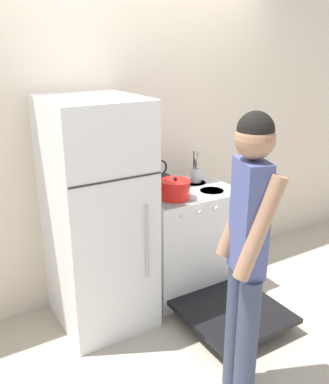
{
  "coord_description": "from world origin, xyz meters",
  "views": [
    {
      "loc": [
        -1.55,
        -3.03,
        2.04
      ],
      "look_at": [
        0.01,
        -0.46,
        0.97
      ],
      "focal_mm": 40.0,
      "sensor_mm": 36.0,
      "label": 1
    }
  ],
  "objects_px": {
    "tea_kettle": "(160,180)",
    "utensil_jar": "(196,174)",
    "dutch_oven_pot": "(175,189)",
    "refrigerator": "(98,216)",
    "stove_range": "(187,241)",
    "person": "(247,249)"
  },
  "relations": [
    {
      "from": "refrigerator",
      "to": "dutch_oven_pot",
      "type": "xyz_separation_m",
      "value": [
        0.61,
        -0.08,
        0.12
      ]
    },
    {
      "from": "stove_range",
      "to": "dutch_oven_pot",
      "type": "bearing_deg",
      "value": -154.4
    },
    {
      "from": "dutch_oven_pot",
      "to": "utensil_jar",
      "type": "height_order",
      "value": "utensil_jar"
    },
    {
      "from": "refrigerator",
      "to": "utensil_jar",
      "type": "xyz_separation_m",
      "value": [
        0.99,
        0.18,
        0.11
      ]
    },
    {
      "from": "utensil_jar",
      "to": "person",
      "type": "bearing_deg",
      "value": -114.3
    },
    {
      "from": "dutch_oven_pot",
      "to": "tea_kettle",
      "type": "bearing_deg",
      "value": 86.86
    },
    {
      "from": "refrigerator",
      "to": "utensil_jar",
      "type": "distance_m",
      "value": 1.01
    },
    {
      "from": "tea_kettle",
      "to": "utensil_jar",
      "type": "bearing_deg",
      "value": 1.0
    },
    {
      "from": "refrigerator",
      "to": "person",
      "type": "distance_m",
      "value": 1.22
    },
    {
      "from": "dutch_oven_pot",
      "to": "utensil_jar",
      "type": "xyz_separation_m",
      "value": [
        0.37,
        0.25,
        -0.01
      ]
    },
    {
      "from": "refrigerator",
      "to": "dutch_oven_pot",
      "type": "relative_size",
      "value": 6.08
    },
    {
      "from": "stove_range",
      "to": "dutch_oven_pot",
      "type": "xyz_separation_m",
      "value": [
        -0.18,
        -0.08,
        0.52
      ]
    },
    {
      "from": "dutch_oven_pot",
      "to": "utensil_jar",
      "type": "distance_m",
      "value": 0.45
    },
    {
      "from": "tea_kettle",
      "to": "stove_range",
      "type": "bearing_deg",
      "value": -44.67
    },
    {
      "from": "stove_range",
      "to": "tea_kettle",
      "type": "distance_m",
      "value": 0.57
    },
    {
      "from": "dutch_oven_pot",
      "to": "utensil_jar",
      "type": "bearing_deg",
      "value": 34.1
    },
    {
      "from": "stove_range",
      "to": "utensil_jar",
      "type": "relative_size",
      "value": 4.97
    },
    {
      "from": "stove_range",
      "to": "refrigerator",
      "type": "bearing_deg",
      "value": -179.38
    },
    {
      "from": "dutch_oven_pot",
      "to": "tea_kettle",
      "type": "relative_size",
      "value": 1.12
    },
    {
      "from": "stove_range",
      "to": "utensil_jar",
      "type": "xyz_separation_m",
      "value": [
        0.2,
        0.17,
        0.51
      ]
    },
    {
      "from": "tea_kettle",
      "to": "utensil_jar",
      "type": "xyz_separation_m",
      "value": [
        0.36,
        0.01,
        -0.01
      ]
    },
    {
      "from": "refrigerator",
      "to": "dutch_oven_pot",
      "type": "height_order",
      "value": "refrigerator"
    }
  ]
}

